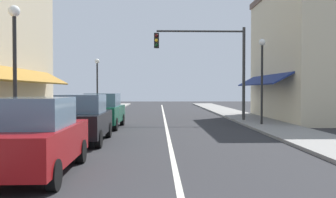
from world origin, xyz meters
name	(u,v)px	position (x,y,z in m)	size (l,w,h in m)	color
ground_plane	(166,123)	(0.00, 18.00, 0.00)	(80.00, 80.00, 0.00)	#28282B
sidewalk_left	(71,122)	(-5.50, 18.00, 0.06)	(2.60, 56.00, 0.12)	gray
sidewalk_right	(259,122)	(5.50, 18.00, 0.06)	(2.60, 56.00, 0.12)	gray
lane_center_stripe	(166,123)	(0.00, 18.00, 0.00)	(0.14, 52.00, 0.01)	silver
storefront_right_block	(311,53)	(9.41, 20.00, 4.30)	(6.53, 10.20, 8.59)	beige
parked_car_nearest_left	(34,137)	(-3.23, 5.11, 0.88)	(1.85, 4.13, 1.77)	maroon
parked_car_second_left	(82,119)	(-3.22, 10.26, 0.88)	(1.83, 4.13, 1.77)	black
parked_car_third_left	(103,111)	(-3.22, 15.36, 0.88)	(1.85, 4.14, 1.77)	#0F4C33
traffic_signal_mast_arm	(213,57)	(2.88, 18.81, 3.96)	(5.57, 0.50, 5.76)	#333333
street_lamp_left_near	(15,53)	(-4.88, 8.28, 3.10)	(0.36, 0.36, 4.57)	black
street_lamp_right_mid	(262,67)	(5.10, 16.02, 3.15)	(0.36, 0.36, 4.66)	black
street_lamp_left_far	(97,77)	(-5.04, 24.33, 2.94)	(0.36, 0.36, 4.30)	black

